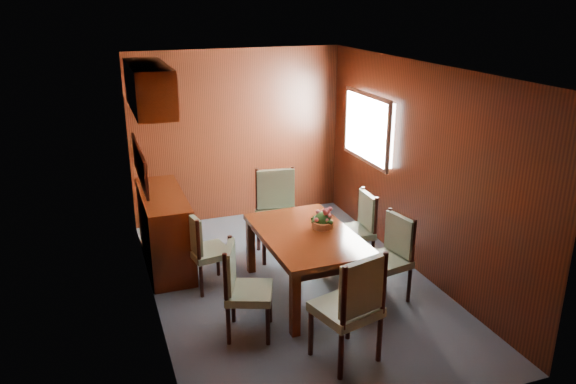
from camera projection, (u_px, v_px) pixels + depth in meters
name	position (u px, v px, depth m)	size (l,w,h in m)	color
ground	(293.00, 285.00, 6.29)	(4.50, 4.50, 0.00)	#3E4954
room_shell	(274.00, 137.00, 6.01)	(3.06, 4.52, 2.41)	black
sideboard	(165.00, 230.00, 6.63)	(0.48, 1.40, 0.90)	#361306
dining_table	(307.00, 242.00, 5.92)	(0.98, 1.53, 0.71)	#361306
chair_left_near	(242.00, 285.00, 5.24)	(0.55, 0.56, 0.93)	black
chair_left_far	(203.00, 246.00, 6.08)	(0.47, 0.49, 0.89)	black
chair_right_near	(391.00, 253.00, 5.89)	(0.50, 0.51, 0.93)	black
chair_right_far	(359.00, 225.00, 6.62)	(0.43, 0.45, 0.91)	black
chair_head	(352.00, 303.00, 4.78)	(0.61, 0.60, 1.07)	black
chair_foot	(277.00, 208.00, 6.88)	(0.57, 0.55, 1.08)	black
flower_centerpiece	(323.00, 217.00, 5.99)	(0.25, 0.25, 0.25)	#B76538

